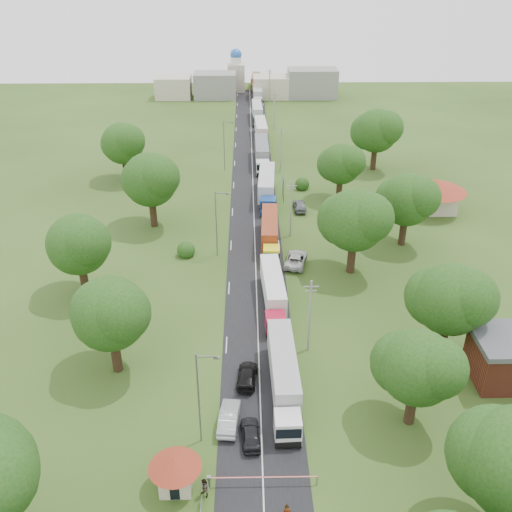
{
  "coord_description": "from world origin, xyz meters",
  "views": [
    {
      "loc": [
        -1.16,
        -57.38,
        39.93
      ],
      "look_at": [
        0.0,
        9.27,
        3.0
      ],
      "focal_mm": 40.0,
      "sensor_mm": 36.0,
      "label": 1
    }
  ],
  "objects_px": {
    "boom_barrier": "(247,478)",
    "car_lane_mid": "(229,417)",
    "truck_0": "(284,375)",
    "car_lane_front": "(251,434)",
    "guard_booth": "(175,469)",
    "info_sign": "(283,184)"
  },
  "relations": [
    {
      "from": "boom_barrier",
      "to": "car_lane_mid",
      "type": "bearing_deg",
      "value": 103.21
    },
    {
      "from": "boom_barrier",
      "to": "car_lane_mid",
      "type": "height_order",
      "value": "car_lane_mid"
    },
    {
      "from": "truck_0",
      "to": "car_lane_front",
      "type": "bearing_deg",
      "value": -118.07
    },
    {
      "from": "boom_barrier",
      "to": "truck_0",
      "type": "bearing_deg",
      "value": 71.79
    },
    {
      "from": "truck_0",
      "to": "car_lane_front",
      "type": "height_order",
      "value": "truck_0"
    },
    {
      "from": "guard_booth",
      "to": "truck_0",
      "type": "bearing_deg",
      "value": 49.77
    },
    {
      "from": "info_sign",
      "to": "truck_0",
      "type": "distance_m",
      "value": 48.79
    },
    {
      "from": "info_sign",
      "to": "car_lane_mid",
      "type": "height_order",
      "value": "info_sign"
    },
    {
      "from": "boom_barrier",
      "to": "truck_0",
      "type": "distance_m",
      "value": 11.96
    },
    {
      "from": "boom_barrier",
      "to": "guard_booth",
      "type": "distance_m",
      "value": 5.98
    },
    {
      "from": "boom_barrier",
      "to": "truck_0",
      "type": "relative_size",
      "value": 0.63
    },
    {
      "from": "boom_barrier",
      "to": "car_lane_mid",
      "type": "distance_m",
      "value": 7.19
    },
    {
      "from": "car_lane_front",
      "to": "car_lane_mid",
      "type": "relative_size",
      "value": 0.86
    },
    {
      "from": "guard_booth",
      "to": "truck_0",
      "type": "distance_m",
      "value": 14.8
    },
    {
      "from": "info_sign",
      "to": "boom_barrier",
      "type": "bearing_deg",
      "value": -96.24
    },
    {
      "from": "info_sign",
      "to": "car_lane_mid",
      "type": "bearing_deg",
      "value": -98.79
    },
    {
      "from": "truck_0",
      "to": "car_lane_front",
      "type": "xyz_separation_m",
      "value": [
        -3.36,
        -6.3,
        -1.42
      ]
    },
    {
      "from": "boom_barrier",
      "to": "car_lane_front",
      "type": "distance_m",
      "value": 5.02
    },
    {
      "from": "car_lane_front",
      "to": "boom_barrier",
      "type": "bearing_deg",
      "value": 81.98
    },
    {
      "from": "boom_barrier",
      "to": "info_sign",
      "type": "bearing_deg",
      "value": 83.76
    },
    {
      "from": "info_sign",
      "to": "car_lane_front",
      "type": "bearing_deg",
      "value": -96.43
    },
    {
      "from": "boom_barrier",
      "to": "guard_booth",
      "type": "height_order",
      "value": "guard_booth"
    }
  ]
}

